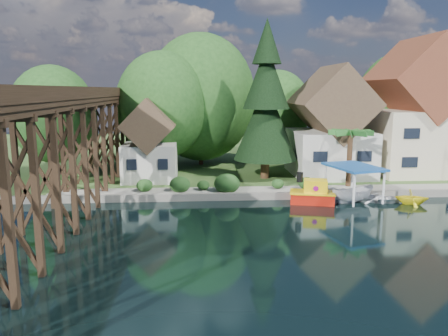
{
  "coord_description": "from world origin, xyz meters",
  "views": [
    {
      "loc": [
        -6.66,
        -27.26,
        9.1
      ],
      "look_at": [
        -4.44,
        6.0,
        3.1
      ],
      "focal_mm": 35.0,
      "sensor_mm": 36.0,
      "label": 1
    }
  ],
  "objects_px": {
    "conifer": "(266,103)",
    "boat_canopy": "(353,187)",
    "house_left": "(330,129)",
    "boat_yellow": "(412,196)",
    "house_center": "(415,116)",
    "shed": "(150,146)",
    "palm_tree": "(351,134)",
    "trestle_bridge": "(67,142)",
    "tugboat": "(313,194)",
    "boat_white_a": "(379,197)"
  },
  "relations": [
    {
      "from": "house_center",
      "to": "boat_white_a",
      "type": "height_order",
      "value": "house_center"
    },
    {
      "from": "conifer",
      "to": "palm_tree",
      "type": "distance_m",
      "value": 8.54
    },
    {
      "from": "tugboat",
      "to": "boat_white_a",
      "type": "relative_size",
      "value": 1.07
    },
    {
      "from": "boat_canopy",
      "to": "boat_yellow",
      "type": "bearing_deg",
      "value": -9.99
    },
    {
      "from": "boat_yellow",
      "to": "shed",
      "type": "bearing_deg",
      "value": 83.41
    },
    {
      "from": "trestle_bridge",
      "to": "boat_white_a",
      "type": "xyz_separation_m",
      "value": [
        24.44,
        1.53,
        -4.97
      ]
    },
    {
      "from": "trestle_bridge",
      "to": "boat_yellow",
      "type": "xyz_separation_m",
      "value": [
        26.67,
        0.57,
        -4.67
      ]
    },
    {
      "from": "shed",
      "to": "palm_tree",
      "type": "height_order",
      "value": "shed"
    },
    {
      "from": "trestle_bridge",
      "to": "shed",
      "type": "height_order",
      "value": "trestle_bridge"
    },
    {
      "from": "house_left",
      "to": "boat_yellow",
      "type": "relative_size",
      "value": 4.29
    },
    {
      "from": "shed",
      "to": "tugboat",
      "type": "relative_size",
      "value": 2.0
    },
    {
      "from": "house_left",
      "to": "tugboat",
      "type": "relative_size",
      "value": 2.81
    },
    {
      "from": "house_left",
      "to": "palm_tree",
      "type": "relative_size",
      "value": 2.04
    },
    {
      "from": "trestle_bridge",
      "to": "boat_canopy",
      "type": "bearing_deg",
      "value": 3.57
    },
    {
      "from": "house_center",
      "to": "shed",
      "type": "height_order",
      "value": "house_center"
    },
    {
      "from": "boat_yellow",
      "to": "house_center",
      "type": "bearing_deg",
      "value": -10.94
    },
    {
      "from": "shed",
      "to": "tugboat",
      "type": "xyz_separation_m",
      "value": [
        13.83,
        -7.9,
        -3.05
      ]
    },
    {
      "from": "shed",
      "to": "boat_yellow",
      "type": "relative_size",
      "value": 3.06
    },
    {
      "from": "boat_white_a",
      "to": "palm_tree",
      "type": "bearing_deg",
      "value": 38.21
    },
    {
      "from": "trestle_bridge",
      "to": "boat_canopy",
      "type": "xyz_separation_m",
      "value": [
        22.11,
        1.38,
        -4.04
      ]
    },
    {
      "from": "house_center",
      "to": "palm_tree",
      "type": "relative_size",
      "value": 2.57
    },
    {
      "from": "house_center",
      "to": "boat_yellow",
      "type": "bearing_deg",
      "value": -116.35
    },
    {
      "from": "boat_yellow",
      "to": "palm_tree",
      "type": "bearing_deg",
      "value": 54.45
    },
    {
      "from": "shed",
      "to": "house_center",
      "type": "bearing_deg",
      "value": 4.24
    },
    {
      "from": "house_center",
      "to": "shed",
      "type": "distance_m",
      "value": 27.2
    },
    {
      "from": "house_center",
      "to": "palm_tree",
      "type": "xyz_separation_m",
      "value": [
        -8.97,
        -6.26,
        -1.2
      ]
    },
    {
      "from": "conifer",
      "to": "boat_white_a",
      "type": "distance_m",
      "value": 13.65
    },
    {
      "from": "conifer",
      "to": "boat_yellow",
      "type": "height_order",
      "value": "conifer"
    },
    {
      "from": "shed",
      "to": "palm_tree",
      "type": "xyz_separation_m",
      "value": [
        18.03,
        -4.26,
        1.39
      ]
    },
    {
      "from": "shed",
      "to": "boat_white_a",
      "type": "height_order",
      "value": "shed"
    },
    {
      "from": "shed",
      "to": "boat_canopy",
      "type": "xyz_separation_m",
      "value": [
        17.11,
        -7.95,
        -2.52
      ]
    },
    {
      "from": "house_center",
      "to": "conifer",
      "type": "distance_m",
      "value": 16.0
    },
    {
      "from": "shed",
      "to": "house_left",
      "type": "bearing_deg",
      "value": 4.77
    },
    {
      "from": "house_center",
      "to": "boat_yellow",
      "type": "relative_size",
      "value": 5.41
    },
    {
      "from": "shed",
      "to": "boat_yellow",
      "type": "bearing_deg",
      "value": -21.99
    },
    {
      "from": "boat_white_a",
      "to": "boat_yellow",
      "type": "height_order",
      "value": "boat_yellow"
    },
    {
      "from": "conifer",
      "to": "boat_canopy",
      "type": "distance_m",
      "value": 11.94
    },
    {
      "from": "house_left",
      "to": "boat_yellow",
      "type": "height_order",
      "value": "house_left"
    },
    {
      "from": "boat_canopy",
      "to": "boat_yellow",
      "type": "distance_m",
      "value": 4.68
    },
    {
      "from": "palm_tree",
      "to": "boat_yellow",
      "type": "bearing_deg",
      "value": -50.95
    },
    {
      "from": "boat_white_a",
      "to": "boat_yellow",
      "type": "distance_m",
      "value": 2.45
    },
    {
      "from": "house_center",
      "to": "shed",
      "type": "relative_size",
      "value": 1.77
    },
    {
      "from": "palm_tree",
      "to": "boat_yellow",
      "type": "xyz_separation_m",
      "value": [
        3.64,
        -4.49,
        -4.54
      ]
    },
    {
      "from": "tugboat",
      "to": "house_center",
      "type": "bearing_deg",
      "value": 36.93
    },
    {
      "from": "trestle_bridge",
      "to": "tugboat",
      "type": "distance_m",
      "value": 19.43
    },
    {
      "from": "conifer",
      "to": "tugboat",
      "type": "distance_m",
      "value": 11.0
    },
    {
      "from": "shed",
      "to": "boat_yellow",
      "type": "height_order",
      "value": "shed"
    },
    {
      "from": "house_center",
      "to": "shed",
      "type": "xyz_separation_m",
      "value": [
        -27.0,
        -2.0,
        -2.59
      ]
    },
    {
      "from": "house_left",
      "to": "boat_white_a",
      "type": "height_order",
      "value": "house_left"
    },
    {
      "from": "house_left",
      "to": "palm_tree",
      "type": "xyz_separation_m",
      "value": [
        0.03,
        -5.76,
        0.08
      ]
    }
  ]
}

